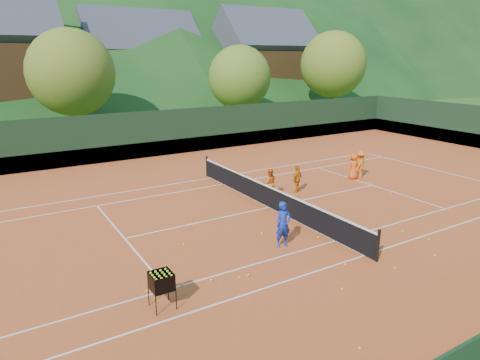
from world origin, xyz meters
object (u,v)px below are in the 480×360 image
student_a (270,183)px  chalet_right (263,66)px  student_b (297,179)px  student_d (360,164)px  tennis_net (270,196)px  chalet_mid (141,69)px  student_c (354,166)px  ball_hopper (161,282)px  coach (283,224)px

student_a → chalet_right: 34.95m
chalet_right → student_a: bearing=-123.6°
student_b → student_d: size_ratio=0.89×
student_a → tennis_net: 1.42m
tennis_net → chalet_mid: (6.00, 34.00, 4.47)m
chalet_mid → student_a: bearing=-99.0°
student_a → student_c: size_ratio=0.99×
student_c → tennis_net: size_ratio=0.12×
student_c → tennis_net: student_c is taller
student_a → chalet_mid: size_ratio=0.11×
student_c → chalet_mid: bearing=-87.5°
student_c → chalet_right: chalet_right is taller
student_d → ball_hopper: bearing=2.6°
coach → ball_hopper: 5.16m
student_c → student_b: bearing=5.5°
student_b → student_d: student_d is taller
student_b → tennis_net: student_b is taller
coach → student_d: (8.76, 4.81, -0.06)m
student_c → chalet_right: 32.02m
ball_hopper → student_b: bearing=32.9°
chalet_mid → chalet_right: 14.56m
student_a → ball_hopper: bearing=55.7°
coach → student_d: size_ratio=1.08×
coach → student_a: 5.36m
student_d → chalet_right: 31.85m
student_c → student_d: size_ratio=0.94×
student_a → student_b: size_ratio=1.04×
tennis_net → chalet_right: bearing=56.3°
student_c → student_d: (0.45, -0.03, 0.05)m
student_b → tennis_net: 2.63m
student_a → student_d: size_ratio=0.93×
student_d → chalet_right: size_ratio=0.13×
student_a → student_d: (6.07, 0.17, 0.06)m
student_b → student_c: 4.04m
student_b → chalet_mid: size_ratio=0.11×
coach → tennis_net: size_ratio=0.13×
ball_hopper → student_c: bearing=25.2°
ball_hopper → coach: bearing=15.8°
ball_hopper → chalet_right: size_ratio=0.08×
coach → chalet_right: 40.25m
student_c → student_a: bearing=3.9°
coach → student_a: size_ratio=1.17×
chalet_right → student_b: bearing=-121.4°
student_a → chalet_mid: (5.20, 32.84, 4.28)m
coach → student_c: coach is taller
student_b → tennis_net: (-2.39, -1.10, -0.17)m
ball_hopper → chalet_right: (26.85, 34.89, 4.49)m
student_a → ball_hopper: size_ratio=1.39×
chalet_right → student_d: bearing=-114.6°
coach → chalet_right: bearing=60.8°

